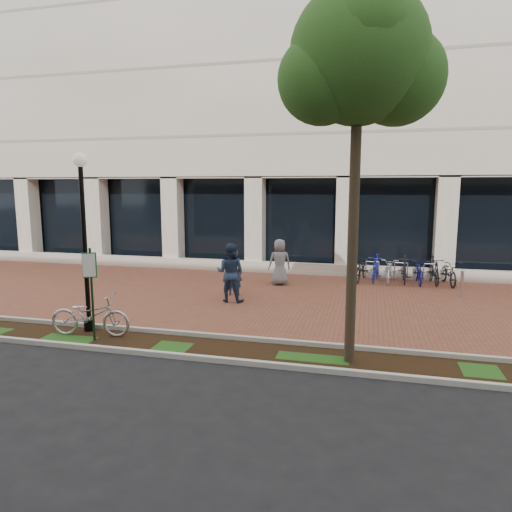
% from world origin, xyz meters
% --- Properties ---
extents(ground, '(120.00, 120.00, 0.00)m').
position_xyz_m(ground, '(0.00, 0.00, 0.00)').
color(ground, black).
rests_on(ground, ground).
extents(brick_plaza, '(40.00, 9.00, 0.01)m').
position_xyz_m(brick_plaza, '(0.00, 0.00, 0.01)').
color(brick_plaza, brown).
rests_on(brick_plaza, ground).
extents(planting_strip, '(40.00, 1.50, 0.01)m').
position_xyz_m(planting_strip, '(0.00, -5.25, 0.01)').
color(planting_strip, black).
rests_on(planting_strip, ground).
extents(curb_plaza_side, '(40.00, 0.12, 0.12)m').
position_xyz_m(curb_plaza_side, '(0.00, -4.50, 0.06)').
color(curb_plaza_side, beige).
rests_on(curb_plaza_side, ground).
extents(curb_street_side, '(40.00, 0.12, 0.12)m').
position_xyz_m(curb_street_side, '(0.00, -6.00, 0.06)').
color(curb_street_side, beige).
rests_on(curb_street_side, ground).
extents(near_office_building, '(40.00, 12.12, 16.00)m').
position_xyz_m(near_office_building, '(0.00, 10.47, 10.05)').
color(near_office_building, beige).
rests_on(near_office_building, ground).
extents(parking_sign, '(0.34, 0.07, 2.33)m').
position_xyz_m(parking_sign, '(-3.51, -5.42, 1.49)').
color(parking_sign, '#153A1B').
rests_on(parking_sign, ground).
extents(lamppost, '(0.36, 0.36, 4.63)m').
position_xyz_m(lamppost, '(-4.11, -4.73, 2.61)').
color(lamppost, black).
rests_on(lamppost, ground).
extents(street_tree, '(3.30, 2.75, 7.75)m').
position_xyz_m(street_tree, '(2.72, -5.24, 6.18)').
color(street_tree, '#413425').
rests_on(street_tree, ground).
extents(locked_bicycle, '(2.16, 1.00, 1.09)m').
position_xyz_m(locked_bicycle, '(-3.81, -5.10, 0.55)').
color(locked_bicycle, '#BCBCC1').
rests_on(locked_bicycle, ground).
extents(pedestrian_left, '(0.68, 0.54, 1.65)m').
position_xyz_m(pedestrian_left, '(-1.55, 0.05, 0.82)').
color(pedestrian_left, navy).
rests_on(pedestrian_left, ground).
extents(pedestrian_mid, '(0.98, 0.78, 1.96)m').
position_xyz_m(pedestrian_mid, '(-1.41, -0.83, 0.98)').
color(pedestrian_mid, navy).
rests_on(pedestrian_mid, ground).
extents(pedestrian_right, '(1.04, 0.89, 1.80)m').
position_xyz_m(pedestrian_right, '(-0.32, 2.12, 0.90)').
color(pedestrian_right, slate).
rests_on(pedestrian_right, ground).
extents(bollard, '(0.12, 0.12, 1.00)m').
position_xyz_m(bollard, '(6.14, 1.53, 0.51)').
color(bollard, '#BBBBC0').
rests_on(bollard, ground).
extents(bike_rack_cluster, '(4.24, 1.96, 1.09)m').
position_xyz_m(bike_rack_cluster, '(4.41, 3.70, 0.51)').
color(bike_rack_cluster, black).
rests_on(bike_rack_cluster, ground).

